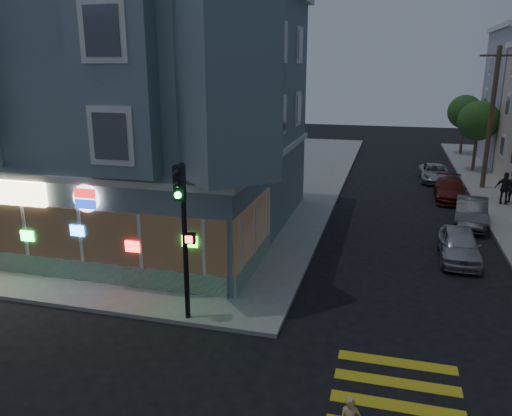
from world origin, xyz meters
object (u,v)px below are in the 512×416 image
at_px(street_tree_far, 465,112).
at_px(pedestrian_b, 505,188).
at_px(utility_pole, 491,117).
at_px(traffic_signal, 183,217).
at_px(street_tree_near, 478,121).
at_px(parked_car_a, 459,245).
at_px(parked_car_c, 450,190).
at_px(pedestrian_a, 512,187).
at_px(parked_car_d, 435,173).
at_px(parked_car_b, 471,212).

height_order(street_tree_far, pedestrian_b, street_tree_far).
height_order(utility_pole, pedestrian_b, utility_pole).
relative_size(street_tree_far, traffic_signal, 1.05).
bearing_deg(pedestrian_b, street_tree_near, -69.35).
bearing_deg(parked_car_a, parked_car_c, 87.38).
height_order(pedestrian_b, parked_car_a, pedestrian_b).
distance_m(pedestrian_a, parked_car_c, 3.40).
height_order(parked_car_a, traffic_signal, traffic_signal).
bearing_deg(street_tree_near, parked_car_d, -126.69).
bearing_deg(parked_car_b, traffic_signal, -119.41).
bearing_deg(street_tree_far, street_tree_near, -90.00).
distance_m(street_tree_far, traffic_signal, 37.84).
bearing_deg(utility_pole, parked_car_d, 147.59).
distance_m(utility_pole, pedestrian_b, 5.61).
xyz_separation_m(street_tree_far, parked_car_b, (-2.05, -22.56, -3.23)).
bearing_deg(traffic_signal, parked_car_d, 59.90).
relative_size(street_tree_near, street_tree_far, 1.00).
bearing_deg(parked_car_b, parked_car_d, 103.66).
xyz_separation_m(parked_car_b, parked_car_d, (-1.05, 10.40, -0.10)).
relative_size(utility_pole, pedestrian_a, 4.78).
relative_size(parked_car_b, parked_car_c, 0.97).
bearing_deg(parked_car_a, pedestrian_a, 69.46).
height_order(pedestrian_a, parked_car_c, pedestrian_a).
height_order(utility_pole, parked_car_b, utility_pole).
bearing_deg(utility_pole, parked_car_c, -125.09).
xyz_separation_m(street_tree_far, pedestrian_a, (0.80, -17.57, -2.84)).
relative_size(parked_car_a, parked_car_c, 0.89).
relative_size(street_tree_far, pedestrian_a, 2.82).
bearing_deg(parked_car_d, street_tree_far, 74.71).
bearing_deg(utility_pole, traffic_signal, -118.73).
distance_m(street_tree_near, street_tree_far, 8.00).
height_order(street_tree_near, pedestrian_a, street_tree_near).
distance_m(parked_car_a, parked_car_c, 10.42).
bearing_deg(street_tree_near, parked_car_a, -99.19).
bearing_deg(pedestrian_b, parked_car_d, -41.58).
xyz_separation_m(parked_car_a, traffic_signal, (-8.97, -8.07, 2.88)).
distance_m(pedestrian_b, parked_car_b, 4.99).
bearing_deg(street_tree_far, pedestrian_b, -89.00).
relative_size(parked_car_a, parked_car_d, 0.91).
distance_m(utility_pole, traffic_signal, 24.92).
height_order(parked_car_b, parked_car_d, parked_car_b).
distance_m(street_tree_far, parked_car_d, 12.98).
distance_m(parked_car_a, traffic_signal, 12.40).
xyz_separation_m(parked_car_b, parked_car_c, (-0.51, 5.20, -0.06)).
relative_size(parked_car_c, traffic_signal, 0.87).
distance_m(street_tree_near, parked_car_c, 10.25).
bearing_deg(street_tree_near, pedestrian_b, -88.21).
xyz_separation_m(utility_pole, parked_car_d, (-2.90, 1.84, -4.20)).
bearing_deg(street_tree_far, parked_car_b, -95.20).
xyz_separation_m(pedestrian_a, parked_car_c, (-3.36, 0.21, -0.45)).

